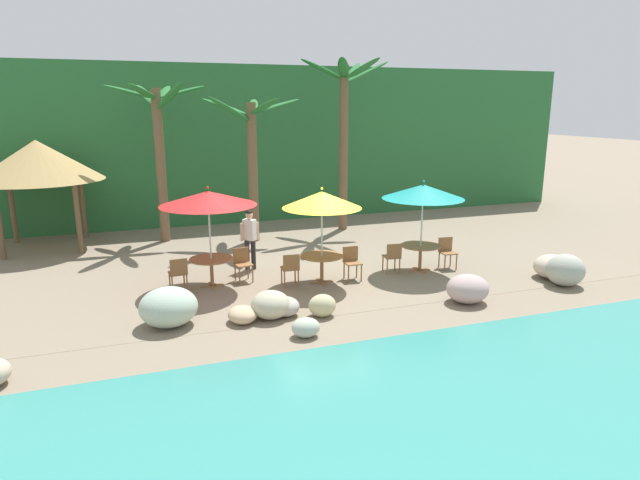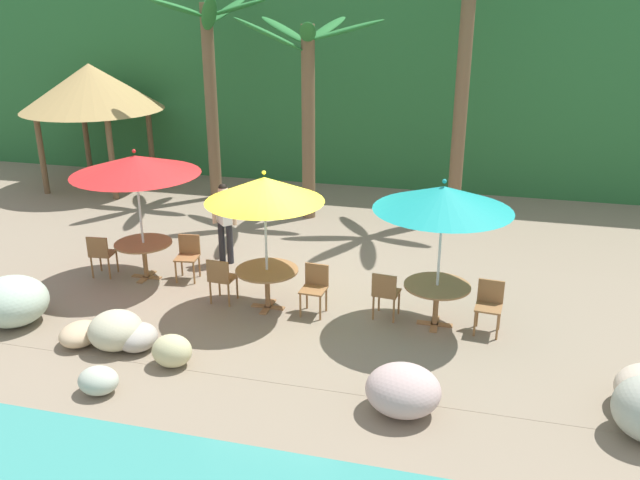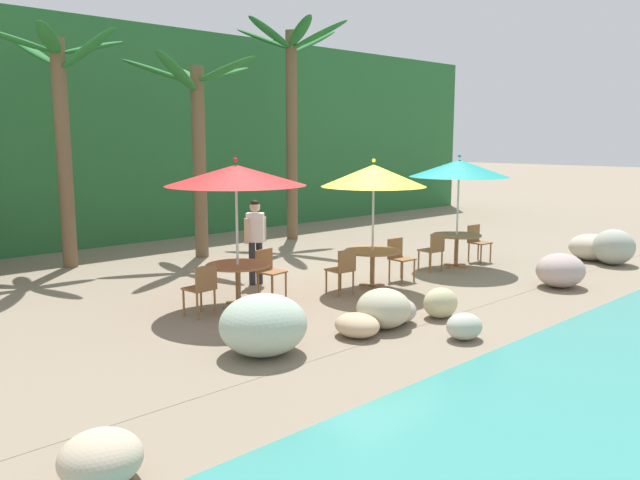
# 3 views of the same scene
# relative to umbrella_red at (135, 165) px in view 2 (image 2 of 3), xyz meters

# --- Properties ---
(ground_plane) EXTENTS (120.00, 120.00, 0.00)m
(ground_plane) POSITION_rel_umbrella_red_xyz_m (2.87, -0.33, -2.27)
(ground_plane) COLOR gray
(terrace_deck) EXTENTS (18.00, 5.20, 0.01)m
(terrace_deck) POSITION_rel_umbrella_red_xyz_m (2.87, -0.33, -2.27)
(terrace_deck) COLOR gray
(terrace_deck) RESTS_ON ground
(foliage_backdrop) EXTENTS (28.00, 2.40, 6.00)m
(foliage_backdrop) POSITION_rel_umbrella_red_xyz_m (2.87, 8.67, 0.73)
(foliage_backdrop) COLOR #286633
(foliage_backdrop) RESTS_ON ground
(rock_seawall) EXTENTS (15.74, 2.70, 0.83)m
(rock_seawall) POSITION_rel_umbrella_red_xyz_m (3.60, -2.78, -1.94)
(rock_seawall) COLOR #C3BE8C
(rock_seawall) RESTS_ON ground
(umbrella_red) EXTENTS (2.40, 2.40, 2.57)m
(umbrella_red) POSITION_rel_umbrella_red_xyz_m (0.00, 0.00, 0.00)
(umbrella_red) COLOR silver
(umbrella_red) RESTS_ON ground
(dining_table_red) EXTENTS (1.10, 1.10, 0.74)m
(dining_table_red) POSITION_rel_umbrella_red_xyz_m (0.00, 0.00, -1.66)
(dining_table_red) COLOR olive
(dining_table_red) RESTS_ON ground
(chair_red_seaward) EXTENTS (0.47, 0.48, 0.87)m
(chair_red_seaward) POSITION_rel_umbrella_red_xyz_m (0.83, 0.20, -1.76)
(chair_red_seaward) COLOR olive
(chair_red_seaward) RESTS_ON ground
(chair_red_inland) EXTENTS (0.46, 0.47, 0.87)m
(chair_red_inland) POSITION_rel_umbrella_red_xyz_m (-0.84, -0.17, -1.76)
(chair_red_inland) COLOR olive
(chair_red_inland) RESTS_ON ground
(umbrella_yellow) EXTENTS (2.02, 2.02, 2.51)m
(umbrella_yellow) POSITION_rel_umbrella_red_xyz_m (2.74, -0.66, -0.09)
(umbrella_yellow) COLOR silver
(umbrella_yellow) RESTS_ON ground
(dining_table_yellow) EXTENTS (1.10, 1.10, 0.74)m
(dining_table_yellow) POSITION_rel_umbrella_red_xyz_m (2.74, -0.66, -1.66)
(dining_table_yellow) COLOR olive
(dining_table_yellow) RESTS_ON ground
(chair_yellow_seaward) EXTENTS (0.44, 0.45, 0.87)m
(chair_yellow_seaward) POSITION_rel_umbrella_red_xyz_m (3.59, -0.61, -1.76)
(chair_yellow_seaward) COLOR olive
(chair_yellow_seaward) RESTS_ON ground
(chair_yellow_inland) EXTENTS (0.44, 0.45, 0.87)m
(chair_yellow_inland) POSITION_rel_umbrella_red_xyz_m (1.88, -0.70, -1.76)
(chair_yellow_inland) COLOR olive
(chair_yellow_inland) RESTS_ON ground
(umbrella_teal) EXTENTS (2.22, 2.22, 2.54)m
(umbrella_teal) POSITION_rel_umbrella_red_xyz_m (5.67, -0.58, -0.04)
(umbrella_teal) COLOR silver
(umbrella_teal) RESTS_ON ground
(dining_table_teal) EXTENTS (1.10, 1.10, 0.74)m
(dining_table_teal) POSITION_rel_umbrella_red_xyz_m (5.67, -0.58, -1.66)
(dining_table_teal) COLOR olive
(dining_table_teal) RESTS_ON ground
(chair_teal_seaward) EXTENTS (0.46, 0.46, 0.87)m
(chair_teal_seaward) POSITION_rel_umbrella_red_xyz_m (6.52, -0.56, -1.76)
(chair_teal_seaward) COLOR olive
(chair_teal_seaward) RESTS_ON ground
(chair_teal_inland) EXTENTS (0.46, 0.47, 0.87)m
(chair_teal_inland) POSITION_rel_umbrella_red_xyz_m (4.81, -0.57, -1.76)
(chair_teal_inland) COLOR olive
(chair_teal_inland) RESTS_ON ground
(palm_tree_nearest) EXTENTS (3.20, 2.98, 5.23)m
(palm_tree_nearest) POSITION_rel_umbrella_red_xyz_m (-0.78, 5.42, 1.29)
(palm_tree_nearest) COLOR brown
(palm_tree_nearest) RESTS_ON ground
(palm_tree_second) EXTENTS (3.34, 3.46, 4.81)m
(palm_tree_second) POSITION_rel_umbrella_red_xyz_m (2.09, 4.46, 0.98)
(palm_tree_second) COLOR brown
(palm_tree_second) RESTS_ON ground
(palm_tree_third) EXTENTS (3.48, 3.38, 6.10)m
(palm_tree_third) POSITION_rel_umbrella_red_xyz_m (5.62, 5.06, 1.86)
(palm_tree_third) COLOR brown
(palm_tree_third) RESTS_ON ground
(palapa_hut) EXTENTS (3.91, 3.91, 3.46)m
(palapa_hut) POSITION_rel_umbrella_red_xyz_m (-4.46, 5.67, 0.53)
(palapa_hut) COLOR brown
(palapa_hut) RESTS_ON ground
(waiter_in_white) EXTENTS (0.52, 0.38, 1.70)m
(waiter_in_white) POSITION_rel_umbrella_red_xyz_m (1.24, 1.12, -1.29)
(waiter_in_white) COLOR #232328
(waiter_in_white) RESTS_ON ground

